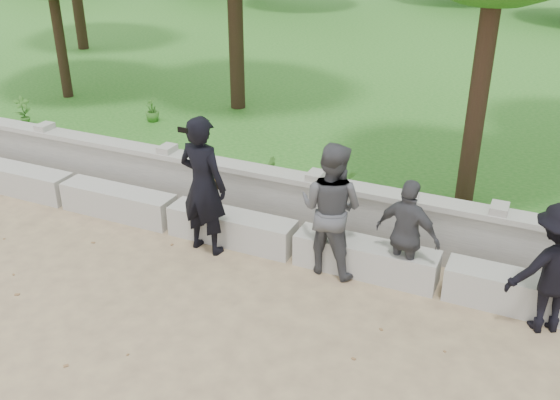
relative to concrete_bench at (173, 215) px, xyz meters
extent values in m
plane|color=tan|center=(0.00, -1.90, -0.22)|extent=(80.00, 80.00, 0.00)
cube|color=#226A1B|center=(0.00, 12.10, -0.10)|extent=(40.00, 22.00, 0.25)
cube|color=beige|center=(-3.00, 0.00, 0.00)|extent=(1.90, 0.45, 0.45)
cube|color=beige|center=(-1.00, 0.00, 0.00)|extent=(1.90, 0.45, 0.45)
cube|color=beige|center=(1.00, 0.00, 0.00)|extent=(1.90, 0.45, 0.45)
cube|color=beige|center=(3.00, 0.00, 0.00)|extent=(1.90, 0.45, 0.45)
cube|color=beige|center=(5.00, 0.00, 0.00)|extent=(1.90, 0.45, 0.45)
cube|color=#B6B4AC|center=(0.00, 0.70, 0.18)|extent=(12.50, 0.25, 0.82)
cube|color=beige|center=(0.00, 0.70, 0.64)|extent=(12.50, 0.35, 0.08)
cube|color=black|center=(0.30, 0.56, 0.40)|extent=(0.36, 0.02, 0.24)
imported|color=black|center=(0.77, -0.33, 0.76)|extent=(0.77, 0.56, 1.97)
cube|color=black|center=(0.77, -0.73, 1.68)|extent=(0.14, 0.04, 0.07)
imported|color=#48494E|center=(2.53, -0.10, 0.67)|extent=(0.95, 0.78, 1.80)
imported|color=black|center=(5.23, -0.26, 0.56)|extent=(1.17, 1.00, 1.58)
imported|color=#424347|center=(3.54, -0.10, 0.51)|extent=(0.93, 0.57, 1.48)
cylinder|color=#382619|center=(-5.61, 4.08, 1.78)|extent=(0.24, 0.24, 3.51)
cylinder|color=#382619|center=(3.88, 2.20, 2.06)|extent=(0.27, 0.27, 4.07)
imported|color=#3E7828|center=(-4.95, 2.08, 0.34)|extent=(0.37, 0.40, 0.62)
imported|color=#3E7828|center=(0.92, 1.40, 0.29)|extent=(0.29, 0.33, 0.53)
imported|color=#3E7828|center=(2.24, 1.40, 0.31)|extent=(0.66, 0.67, 0.56)
imported|color=#3E7828|center=(-2.73, 3.40, 0.28)|extent=(0.39, 0.39, 0.52)
camera|label=1|loc=(4.90, -6.86, 4.28)|focal=40.00mm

